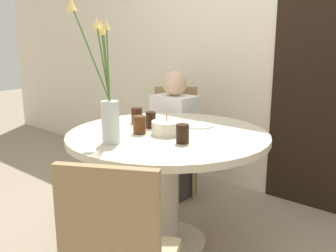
{
  "coord_description": "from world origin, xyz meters",
  "views": [
    {
      "loc": [
        1.46,
        -1.69,
        1.33
      ],
      "look_at": [
        0.0,
        0.0,
        0.8
      ],
      "focal_mm": 40.0,
      "sensor_mm": 36.0,
      "label": 1
    }
  ],
  "objects": [
    {
      "name": "flower_vase",
      "position": [
        -0.1,
        -0.4,
        1.02
      ],
      "size": [
        0.23,
        0.24,
        0.76
      ],
      "color": "silver",
      "rests_on": "dining_table"
    },
    {
      "name": "side_plate",
      "position": [
        0.04,
        0.26,
        0.76
      ],
      "size": [
        0.2,
        0.2,
        0.01
      ],
      "color": "white",
      "rests_on": "dining_table"
    },
    {
      "name": "drink_glass_1",
      "position": [
        0.22,
        -0.13,
        0.81
      ],
      "size": [
        0.07,
        0.07,
        0.11
      ],
      "color": "black",
      "rests_on": "dining_table"
    },
    {
      "name": "wall_back",
      "position": [
        0.0,
        1.2,
        1.3
      ],
      "size": [
        8.0,
        0.05,
        2.6
      ],
      "color": "beige",
      "rests_on": "ground_plane"
    },
    {
      "name": "drink_glass_0",
      "position": [
        -0.33,
        0.06,
        0.81
      ],
      "size": [
        0.08,
        0.08,
        0.11
      ],
      "color": "#33190C",
      "rests_on": "dining_table"
    },
    {
      "name": "ground_plane",
      "position": [
        0.0,
        0.0,
        0.0
      ],
      "size": [
        16.0,
        16.0,
        0.0
      ],
      "primitive_type": "plane",
      "color": "gray"
    },
    {
      "name": "dining_table",
      "position": [
        0.0,
        0.0,
        0.61
      ],
      "size": [
        1.24,
        1.24,
        0.76
      ],
      "color": "beige",
      "rests_on": "ground_plane"
    },
    {
      "name": "birthday_cake",
      "position": [
        0.02,
        -0.04,
        0.8
      ],
      "size": [
        0.18,
        0.18,
        0.13
      ],
      "color": "white",
      "rests_on": "dining_table"
    },
    {
      "name": "drink_glass_3",
      "position": [
        -0.16,
        0.02,
        0.81
      ],
      "size": [
        0.07,
        0.07,
        0.11
      ],
      "color": "black",
      "rests_on": "dining_table"
    },
    {
      "name": "person_boy",
      "position": [
        -0.48,
        0.64,
        0.5
      ],
      "size": [
        0.34,
        0.24,
        1.06
      ],
      "color": "#383333",
      "rests_on": "ground_plane"
    },
    {
      "name": "drink_glass_2",
      "position": [
        -0.11,
        -0.13,
        0.81
      ],
      "size": [
        0.08,
        0.08,
        0.11
      ],
      "color": "#51280F",
      "rests_on": "dining_table"
    },
    {
      "name": "doorway_panel",
      "position": [
        0.57,
        1.17,
        1.02
      ],
      "size": [
        0.9,
        0.01,
        2.05
      ],
      "color": "black",
      "rests_on": "ground_plane"
    },
    {
      "name": "chair_left_flank",
      "position": [
        -0.58,
        0.77,
        0.51
      ],
      "size": [
        0.56,
        0.56,
        0.9
      ],
      "rotation": [
        0.0,
        0.0,
        0.65
      ],
      "color": "tan",
      "rests_on": "ground_plane"
    }
  ]
}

